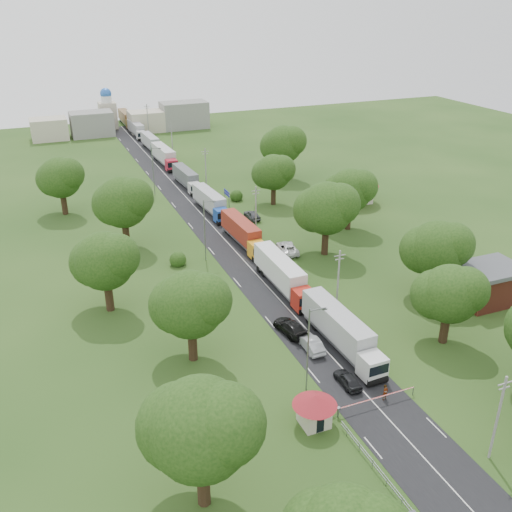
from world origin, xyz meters
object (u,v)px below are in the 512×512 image
boom_barrier (365,402)px  guard_booth (315,406)px  car_lane_mid (311,343)px  info_sign (227,196)px  pedestrian_near (385,393)px  car_lane_front (348,380)px  truck_0 (341,331)px

boom_barrier → guard_booth: size_ratio=2.10×
car_lane_mid → info_sign: bearing=-96.9°
car_lane_mid → pedestrian_near: size_ratio=2.72×
boom_barrier → pedestrian_near: bearing=10.5°
boom_barrier → car_lane_front: bearing=85.0°
car_lane_front → car_lane_mid: (-0.56, 7.57, 0.10)m
car_lane_front → pedestrian_near: (2.34, -3.57, 0.19)m
truck_0 → boom_barrier: bearing=-107.1°
guard_booth → car_lane_mid: bearing=64.2°
info_sign → car_lane_front: info_sign is taller
info_sign → car_lane_mid: 48.88m
boom_barrier → guard_booth: 5.98m
boom_barrier → info_sign: bearing=83.8°
truck_0 → car_lane_front: (-2.94, -6.64, -1.60)m
boom_barrier → info_sign: info_sign is taller
car_lane_mid → pedestrian_near: pedestrian_near is taller
info_sign → car_lane_mid: bearing=-98.0°
guard_booth → truck_0: truck_0 is taller
guard_booth → car_lane_mid: size_ratio=0.91×
guard_booth → truck_0: (9.14, 10.71, 0.14)m
boom_barrier → car_lane_front: car_lane_front is taller
info_sign → car_lane_front: (-6.20, -55.93, -2.31)m
info_sign → boom_barrier: bearing=-96.2°
guard_booth → pedestrian_near: bearing=3.4°
guard_booth → car_lane_mid: guard_booth is taller
guard_booth → pedestrian_near: size_ratio=2.48×
car_lane_front → boom_barrier: bearing=85.1°
boom_barrier → car_lane_mid: (-0.21, 11.64, -0.09)m
car_lane_front → car_lane_mid: size_ratio=0.84×
info_sign → pedestrian_near: bearing=-93.7°
info_sign → pedestrian_near: (-3.86, -59.50, -2.11)m
pedestrian_near → boom_barrier: bearing=174.8°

